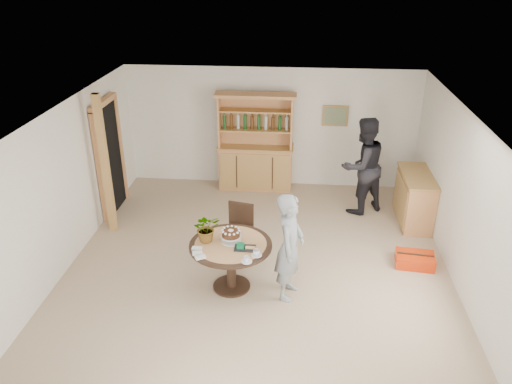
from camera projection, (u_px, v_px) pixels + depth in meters
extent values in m
plane|color=tan|center=(256.00, 275.00, 7.76)|extent=(7.00, 7.00, 0.00)
cube|color=white|center=(271.00, 128.00, 10.36)|extent=(6.00, 0.04, 2.50)
cube|color=white|center=(57.00, 196.00, 7.45)|extent=(0.04, 7.00, 2.50)
cube|color=white|center=(470.00, 212.00, 6.98)|extent=(0.04, 7.00, 2.50)
cube|color=white|center=(256.00, 121.00, 6.67)|extent=(6.00, 7.00, 0.04)
cube|color=#B4824C|center=(335.00, 116.00, 10.10)|extent=(0.52, 0.03, 0.42)
cube|color=#59724C|center=(335.00, 116.00, 10.08)|extent=(0.44, 0.02, 0.34)
cube|color=black|center=(109.00, 159.00, 9.33)|extent=(0.10, 0.90, 2.10)
cube|color=tan|center=(101.00, 169.00, 8.88)|extent=(0.12, 0.10, 2.10)
cube|color=tan|center=(119.00, 149.00, 9.78)|extent=(0.12, 0.10, 2.10)
cube|color=tan|center=(103.00, 102.00, 8.86)|extent=(0.12, 1.10, 0.10)
cube|color=#B4824C|center=(105.00, 166.00, 8.51)|extent=(0.12, 0.12, 2.50)
cube|color=tan|center=(256.00, 168.00, 10.50)|extent=(1.50, 0.50, 0.90)
cube|color=#B4824C|center=(256.00, 147.00, 10.29)|extent=(1.56, 0.54, 0.04)
cube|color=tan|center=(256.00, 119.00, 10.14)|extent=(1.50, 0.04, 1.06)
cube|color=tan|center=(219.00, 121.00, 10.07)|extent=(0.04, 0.34, 1.06)
cube|color=tan|center=(292.00, 123.00, 9.95)|extent=(0.04, 0.34, 1.06)
cube|color=#B4824C|center=(255.00, 130.00, 10.08)|extent=(1.44, 0.32, 0.03)
cube|color=#B4824C|center=(255.00, 111.00, 9.91)|extent=(1.44, 0.32, 0.03)
cube|color=tan|center=(255.00, 95.00, 9.78)|extent=(1.62, 0.40, 0.06)
cylinder|color=#194C1E|center=(228.00, 122.00, 10.06)|extent=(0.07, 0.07, 0.28)
cylinder|color=#4C2D14|center=(236.00, 122.00, 10.05)|extent=(0.07, 0.07, 0.28)
cylinder|color=#B2BFB2|center=(244.00, 122.00, 10.03)|extent=(0.07, 0.07, 0.28)
cylinder|color=#194C1E|center=(251.00, 122.00, 10.02)|extent=(0.07, 0.07, 0.28)
cylinder|color=#4C2D14|center=(259.00, 123.00, 10.01)|extent=(0.07, 0.07, 0.28)
cylinder|color=#B2BFB2|center=(267.00, 123.00, 10.00)|extent=(0.07, 0.07, 0.28)
cylinder|color=#194C1E|center=(275.00, 123.00, 9.98)|extent=(0.07, 0.07, 0.28)
cylinder|color=#4C2D14|center=(283.00, 123.00, 9.97)|extent=(0.07, 0.07, 0.28)
cube|color=tan|center=(415.00, 199.00, 9.14)|extent=(0.50, 1.20, 0.90)
cube|color=#B4824C|center=(418.00, 176.00, 8.94)|extent=(0.54, 1.26, 0.04)
cylinder|color=black|center=(231.00, 245.00, 7.18)|extent=(1.20, 1.20, 0.04)
cylinder|color=black|center=(231.00, 267.00, 7.34)|extent=(0.14, 0.14, 0.70)
cylinder|color=black|center=(232.00, 286.00, 7.48)|extent=(0.56, 0.56, 0.03)
cylinder|color=tan|center=(231.00, 244.00, 7.16)|extent=(1.04, 1.04, 0.01)
cube|color=black|center=(237.00, 235.00, 7.97)|extent=(0.50, 0.50, 0.04)
cube|color=black|center=(241.00, 216.00, 8.02)|extent=(0.42, 0.13, 0.46)
cube|color=black|center=(241.00, 204.00, 7.93)|extent=(0.42, 0.14, 0.05)
cube|color=black|center=(223.00, 252.00, 7.97)|extent=(0.03, 0.04, 0.44)
cube|color=black|center=(244.00, 255.00, 7.86)|extent=(0.04, 0.04, 0.44)
cube|color=black|center=(231.00, 240.00, 8.27)|extent=(0.04, 0.03, 0.44)
cube|color=black|center=(252.00, 244.00, 8.17)|extent=(0.04, 0.03, 0.44)
cylinder|color=white|center=(231.00, 241.00, 7.21)|extent=(0.28, 0.28, 0.01)
cylinder|color=white|center=(231.00, 239.00, 7.19)|extent=(0.05, 0.05, 0.08)
cylinder|color=white|center=(231.00, 236.00, 7.17)|extent=(0.30, 0.30, 0.01)
cylinder|color=#402512|center=(231.00, 233.00, 7.15)|extent=(0.26, 0.26, 0.09)
cylinder|color=white|center=(231.00, 230.00, 7.13)|extent=(0.08, 0.08, 0.01)
sphere|color=white|center=(239.00, 231.00, 7.12)|extent=(0.04, 0.04, 0.04)
sphere|color=white|center=(239.00, 229.00, 7.17)|extent=(0.04, 0.04, 0.04)
sphere|color=white|center=(236.00, 227.00, 7.22)|extent=(0.04, 0.04, 0.04)
sphere|color=white|center=(232.00, 226.00, 7.24)|extent=(0.04, 0.04, 0.04)
sphere|color=white|center=(228.00, 227.00, 7.23)|extent=(0.04, 0.04, 0.04)
sphere|color=white|center=(224.00, 228.00, 7.19)|extent=(0.04, 0.04, 0.04)
sphere|color=white|center=(222.00, 230.00, 7.14)|extent=(0.04, 0.04, 0.04)
sphere|color=white|center=(223.00, 232.00, 7.08)|extent=(0.04, 0.04, 0.04)
sphere|color=white|center=(226.00, 234.00, 7.04)|extent=(0.04, 0.04, 0.04)
sphere|color=white|center=(230.00, 235.00, 7.02)|extent=(0.04, 0.04, 0.04)
sphere|color=white|center=(234.00, 234.00, 7.03)|extent=(0.04, 0.04, 0.04)
sphere|color=white|center=(237.00, 233.00, 7.07)|extent=(0.04, 0.04, 0.04)
imported|color=#3F7233|center=(207.00, 228.00, 7.14)|extent=(0.47, 0.44, 0.42)
cube|color=black|center=(245.00, 248.00, 7.03)|extent=(0.30, 0.20, 0.01)
cube|color=#0B6839|center=(241.00, 246.00, 7.02)|extent=(0.10, 0.10, 0.06)
cube|color=#0B6839|center=(241.00, 244.00, 7.01)|extent=(0.11, 0.02, 0.01)
cylinder|color=silver|center=(257.00, 255.00, 6.88)|extent=(0.15, 0.15, 0.01)
imported|color=silver|center=(257.00, 252.00, 6.86)|extent=(0.10, 0.10, 0.08)
cylinder|color=silver|center=(247.00, 261.00, 6.73)|extent=(0.15, 0.15, 0.01)
imported|color=silver|center=(247.00, 259.00, 6.72)|extent=(0.08, 0.08, 0.07)
cube|color=white|center=(197.00, 248.00, 7.01)|extent=(0.14, 0.08, 0.03)
cube|color=white|center=(197.00, 253.00, 6.90)|extent=(0.16, 0.11, 0.03)
cube|color=white|center=(200.00, 257.00, 6.81)|extent=(0.16, 0.14, 0.03)
imported|color=gray|center=(290.00, 247.00, 6.98)|extent=(0.50, 0.66, 1.62)
imported|color=black|center=(363.00, 166.00, 9.31)|extent=(1.15, 1.09, 1.87)
cube|color=red|center=(415.00, 260.00, 7.96)|extent=(0.64, 0.46, 0.20)
cube|color=black|center=(416.00, 254.00, 7.92)|extent=(0.56, 0.10, 0.01)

